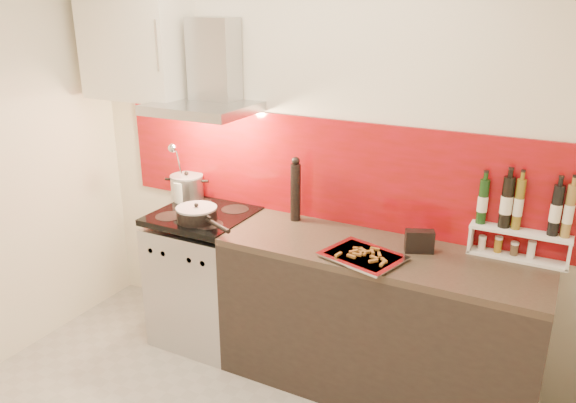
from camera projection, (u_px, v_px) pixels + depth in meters
The scene contains 13 objects.
back_wall at pixel (322, 157), 3.44m from camera, with size 3.40×0.02×2.60m, color silver.
backsplash at pixel (328, 171), 3.43m from camera, with size 3.00×0.02×0.64m, color maroon.
range_stove at pixel (206, 278), 3.78m from camera, with size 0.60×0.60×0.91m.
counter at pixel (376, 321), 3.25m from camera, with size 1.80×0.60×0.90m.
range_hood at pixel (209, 80), 3.46m from camera, with size 0.62×0.50×0.61m.
upper_cabinet at pixel (136, 42), 3.62m from camera, with size 0.70×0.35×0.72m, color white.
stock_pot at pixel (187, 187), 3.87m from camera, with size 0.23×0.23×0.19m.
saute_pan at pixel (197, 214), 3.47m from camera, with size 0.47×0.29×0.12m.
utensil_jar at pixel (179, 185), 3.78m from camera, with size 0.09×0.14×0.43m.
pepper_mill at pixel (296, 190), 3.47m from camera, with size 0.06×0.06×0.41m.
step_shelf at pixel (521, 224), 2.94m from camera, with size 0.51×0.14×0.44m.
caddy_box at pixel (419, 242), 3.06m from camera, with size 0.15×0.07×0.13m, color black.
baking_tray at pixel (363, 256), 2.99m from camera, with size 0.47×0.41×0.03m.
Camera 1 is at (1.36, -1.65, 2.19)m, focal length 35.00 mm.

